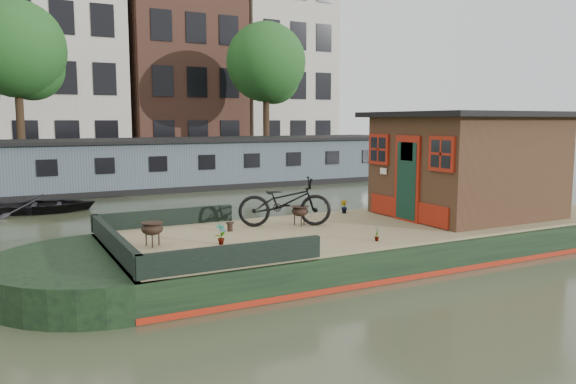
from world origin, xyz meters
name	(u,v)px	position (x,y,z in m)	size (l,w,h in m)	color
ground	(390,251)	(0.00, 0.00, 0.00)	(120.00, 120.00, 0.00)	#374028
houseboat_hull	(340,246)	(-1.33, 0.00, 0.27)	(14.01, 4.02, 0.60)	black
houseboat_deck	(391,224)	(0.00, 0.00, 0.62)	(11.80, 3.80, 0.05)	#92835A
bow_bulwark	(163,237)	(-5.07, 0.00, 0.82)	(3.00, 4.00, 0.35)	black
cabin	(467,163)	(2.19, 0.00, 1.88)	(4.00, 3.50, 2.42)	black
bicycle	(285,202)	(-2.25, 0.72, 1.17)	(0.69, 1.96, 1.03)	black
potted_plant_a	(221,234)	(-4.10, -0.34, 0.84)	(0.20, 0.14, 0.39)	brown
potted_plant_b	(344,207)	(-0.22, 1.55, 0.81)	(0.17, 0.14, 0.31)	brown
potted_plant_e	(377,234)	(-1.43, -1.41, 0.79)	(0.15, 0.10, 0.28)	brown
brazier_front	(300,216)	(-1.94, 0.63, 0.86)	(0.39, 0.39, 0.42)	black
brazier_rear	(152,234)	(-5.23, 0.08, 0.87)	(0.40, 0.40, 0.44)	black
bollard_port	(230,227)	(-3.49, 0.74, 0.74)	(0.16, 0.16, 0.18)	black
bollard_stbd	(158,267)	(-5.60, -1.70, 0.74)	(0.16, 0.16, 0.18)	black
dinghy	(40,201)	(-6.43, 9.48, 0.34)	(2.36, 3.30, 0.68)	black
far_houseboat	(192,164)	(0.00, 14.00, 0.97)	(20.40, 4.40, 2.11)	#43505A
quay	(154,166)	(0.00, 20.50, 0.45)	(60.00, 6.00, 0.90)	#47443F
townhouse_row	(125,41)	(0.15, 27.50, 7.90)	(27.25, 8.00, 16.50)	brown
tree_left	(20,54)	(-6.36, 19.07, 5.89)	(4.40, 4.40, 7.40)	#332316
tree_right	(268,66)	(6.14, 19.07, 5.89)	(4.40, 4.40, 7.40)	#332316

